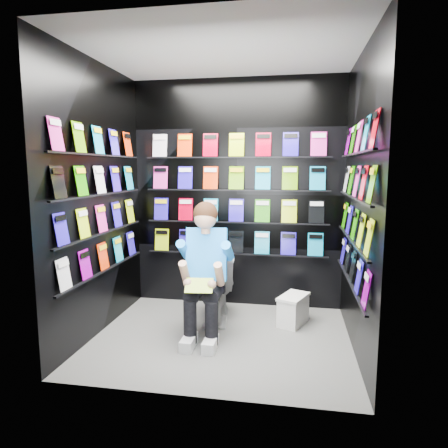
# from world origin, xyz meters

# --- Properties ---
(floor) EXTENTS (2.40, 2.40, 0.00)m
(floor) POSITION_xyz_m (0.00, 0.00, 0.00)
(floor) COLOR #60605D
(floor) RESTS_ON ground
(ceiling) EXTENTS (2.40, 2.40, 0.00)m
(ceiling) POSITION_xyz_m (0.00, 0.00, 2.60)
(ceiling) COLOR white
(ceiling) RESTS_ON floor
(wall_back) EXTENTS (2.40, 0.04, 2.60)m
(wall_back) POSITION_xyz_m (0.00, 1.00, 1.30)
(wall_back) COLOR black
(wall_back) RESTS_ON floor
(wall_front) EXTENTS (2.40, 0.04, 2.60)m
(wall_front) POSITION_xyz_m (0.00, -1.00, 1.30)
(wall_front) COLOR black
(wall_front) RESTS_ON floor
(wall_left) EXTENTS (0.04, 2.00, 2.60)m
(wall_left) POSITION_xyz_m (-1.20, 0.00, 1.30)
(wall_left) COLOR black
(wall_left) RESTS_ON floor
(wall_right) EXTENTS (0.04, 2.00, 2.60)m
(wall_right) POSITION_xyz_m (1.20, 0.00, 1.30)
(wall_right) COLOR black
(wall_right) RESTS_ON floor
(comics_back) EXTENTS (2.10, 0.06, 1.37)m
(comics_back) POSITION_xyz_m (0.00, 0.97, 1.31)
(comics_back) COLOR #F7390A
(comics_back) RESTS_ON wall_back
(comics_left) EXTENTS (0.06, 1.70, 1.37)m
(comics_left) POSITION_xyz_m (-1.17, 0.00, 1.31)
(comics_left) COLOR #F7390A
(comics_left) RESTS_ON wall_left
(comics_right) EXTENTS (0.06, 1.70, 1.37)m
(comics_right) POSITION_xyz_m (1.17, 0.00, 1.31)
(comics_right) COLOR #F7390A
(comics_right) RESTS_ON wall_right
(toilet) EXTENTS (0.50, 0.79, 0.73)m
(toilet) POSITION_xyz_m (-0.15, 0.49, 0.37)
(toilet) COLOR white
(toilet) RESTS_ON floor
(longbox) EXTENTS (0.33, 0.42, 0.28)m
(longbox) POSITION_xyz_m (0.67, 0.47, 0.14)
(longbox) COLOR white
(longbox) RESTS_ON floor
(longbox_lid) EXTENTS (0.36, 0.45, 0.03)m
(longbox_lid) POSITION_xyz_m (0.67, 0.47, 0.29)
(longbox_lid) COLOR white
(longbox_lid) RESTS_ON longbox
(reader) EXTENTS (0.60, 0.81, 1.39)m
(reader) POSITION_xyz_m (-0.15, 0.11, 0.77)
(reader) COLOR #2C87E8
(reader) RESTS_ON toilet
(held_comic) EXTENTS (0.26, 0.17, 0.10)m
(held_comic) POSITION_xyz_m (-0.15, -0.24, 0.58)
(held_comic) COLOR green
(held_comic) RESTS_ON reader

